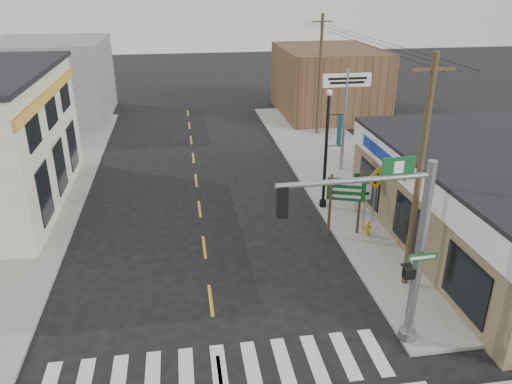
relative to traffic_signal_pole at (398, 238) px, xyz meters
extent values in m
plane|color=black|center=(-5.45, -0.75, -3.90)|extent=(140.00, 140.00, 0.00)
cube|color=gray|center=(3.55, 12.25, -3.84)|extent=(6.00, 38.00, 0.13)
cube|color=gray|center=(-14.45, 12.25, -3.84)|extent=(6.00, 38.00, 0.13)
cube|color=gold|center=(-5.45, 7.25, -3.90)|extent=(0.12, 56.00, 0.01)
cube|color=silver|center=(-5.45, -0.35, -3.90)|extent=(11.00, 2.20, 0.01)
cube|color=brown|center=(6.55, 29.25, -1.10)|extent=(8.00, 10.00, 5.60)
cube|color=gray|center=(-16.45, 31.25, -0.70)|extent=(9.00, 10.00, 6.40)
cylinder|color=gray|center=(0.75, 0.00, -0.69)|extent=(0.29, 0.29, 6.16)
cylinder|color=gray|center=(-1.51, 0.00, 1.98)|extent=(4.52, 0.16, 0.16)
cube|color=black|center=(-3.56, 0.00, 1.51)|extent=(0.29, 0.23, 0.92)
cube|color=#104D1F|center=(0.75, -0.22, -0.59)|extent=(0.98, 0.04, 0.23)
cube|color=#104D1F|center=(-0.27, 0.00, 2.28)|extent=(0.98, 0.05, 0.56)
cube|color=black|center=(0.50, -0.05, -1.26)|extent=(0.33, 0.27, 0.33)
cube|color=#4D3D23|center=(0.23, 7.29, -2.28)|extent=(0.11, 0.11, 2.98)
cube|color=#4D3D23|center=(1.62, 7.29, -2.28)|extent=(0.11, 0.11, 2.98)
cube|color=#0E481D|center=(0.92, 7.23, -1.54)|extent=(1.70, 0.05, 1.06)
cylinder|color=#C59115|center=(1.97, 6.95, -3.48)|extent=(0.21, 0.21, 0.59)
sphere|color=#C59115|center=(1.97, 6.95, -3.16)|extent=(0.23, 0.23, 0.23)
cylinder|color=gray|center=(2.74, 8.31, -2.50)|extent=(0.06, 0.06, 2.54)
cube|color=gold|center=(2.74, 8.28, -1.54)|extent=(1.08, 0.03, 1.08)
cylinder|color=black|center=(0.85, 10.35, -0.86)|extent=(0.16, 0.16, 5.82)
sphere|color=silver|center=(0.85, 10.35, 2.10)|extent=(0.31, 0.31, 0.31)
cube|color=#11474C|center=(1.47, 10.35, 0.25)|extent=(0.02, 0.62, 1.57)
cylinder|color=gray|center=(3.47, 15.49, -0.73)|extent=(0.18, 0.18, 6.08)
cube|color=silver|center=(3.47, 15.49, 1.66)|extent=(2.86, 0.18, 0.76)
cylinder|color=black|center=(4.43, 6.25, -2.25)|extent=(0.19, 0.19, 3.05)
ellipsoid|color=#1E3918|center=(3.67, 0.76, -3.30)|extent=(1.26, 1.26, 0.95)
ellipsoid|color=#123216|center=(4.75, 6.26, -3.40)|extent=(0.99, 0.99, 0.74)
cylinder|color=#3F2B1E|center=(2.05, 3.08, 0.58)|extent=(0.23, 0.23, 8.71)
cube|color=#3F2B1E|center=(2.05, 3.08, 4.37)|extent=(1.51, 0.09, 0.09)
cylinder|color=#3F2E1B|center=(4.05, 23.16, 0.53)|extent=(0.22, 0.22, 8.60)
cube|color=#3F2E1B|center=(4.05, 23.16, 4.27)|extent=(1.50, 0.09, 0.09)
camera|label=1|loc=(-6.16, -12.19, 7.10)|focal=35.00mm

